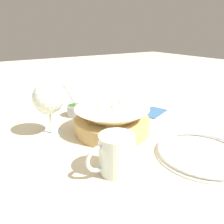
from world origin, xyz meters
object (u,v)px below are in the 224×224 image
Objects in this scene: beer_mug at (116,155)px; wine_glass at (48,100)px; food_basket at (112,121)px; side_plate at (202,153)px; sauce_cup at (75,110)px.

wine_glass is at bearing -77.33° from beer_mug.
food_basket is 0.21m from beer_mug.
wine_glass reaches higher than beer_mug.
food_basket is at bearing 151.35° from wine_glass.
beer_mug is 0.50× the size of side_plate.
side_plate is at bearing 115.37° from food_basket.
food_basket reaches higher than side_plate.
food_basket is 1.99× the size of beer_mug.
wine_glass is 1.37× the size of beer_mug.
wine_glass reaches higher than sauce_cup.
food_basket is 0.27m from side_plate.
beer_mug reaches higher than food_basket.
side_plate is at bearing 130.05° from wine_glass.
sauce_cup is 0.79× the size of wine_glass.
wine_glass reaches higher than side_plate.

